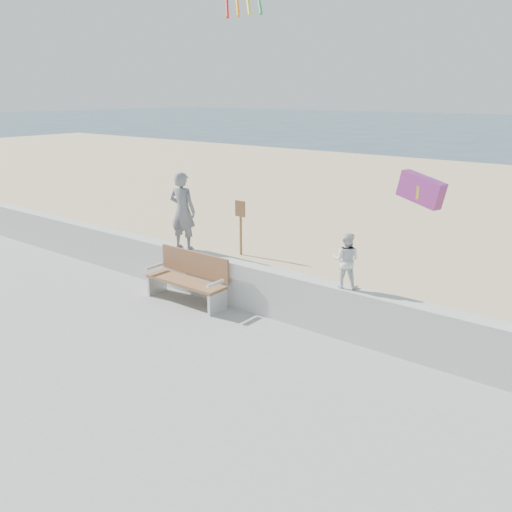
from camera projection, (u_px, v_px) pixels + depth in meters
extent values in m
plane|color=#2A4654|center=(181.00, 355.00, 9.10)|extent=(220.00, 220.00, 0.00)
cube|color=#D1BC8B|center=(402.00, 241.00, 15.87)|extent=(90.00, 40.00, 0.08)
cube|color=beige|center=(254.00, 287.00, 10.42)|extent=(30.00, 0.35, 0.90)
imported|color=slate|center=(183.00, 211.00, 11.16)|extent=(0.66, 0.50, 1.61)
imported|color=silver|center=(346.00, 260.00, 9.00)|extent=(0.55, 0.49, 0.95)
cube|color=#956841|center=(185.00, 281.00, 10.78)|extent=(1.80, 0.50, 0.06)
cube|color=#926240|center=(194.00, 263.00, 10.90)|extent=(1.80, 0.05, 0.50)
cube|color=silver|center=(157.00, 284.00, 11.35)|extent=(0.06, 0.50, 0.40)
cube|color=white|center=(154.00, 266.00, 11.20)|extent=(0.06, 0.45, 0.05)
cube|color=silver|center=(218.00, 302.00, 10.35)|extent=(0.06, 0.50, 0.40)
cube|color=white|center=(215.00, 283.00, 10.20)|extent=(0.06, 0.45, 0.05)
cube|color=red|center=(421.00, 189.00, 11.34)|extent=(1.12, 0.53, 0.75)
cube|color=yellow|center=(428.00, 193.00, 11.26)|extent=(0.39, 0.29, 0.28)
cylinder|color=olive|center=(241.00, 233.00, 14.26)|extent=(0.07, 0.07, 1.20)
cube|color=brown|center=(240.00, 209.00, 14.06)|extent=(0.32, 0.03, 0.42)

